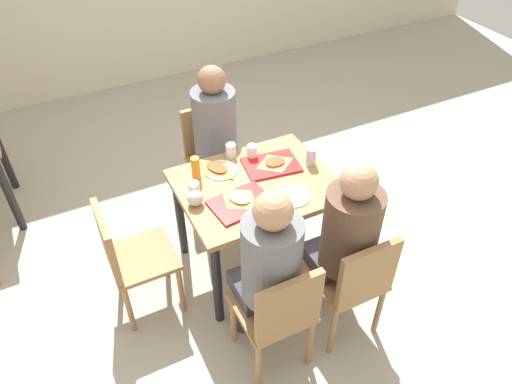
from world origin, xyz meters
The scene contains 23 objects.
ground_plane centered at (0.00, 0.00, -0.01)m, with size 10.00×10.00×0.02m, color #B2AD9E.
main_table centered at (0.00, 0.00, 0.64)m, with size 0.99×0.80×0.75m.
chair_near_left centered at (-0.25, -0.78, 0.50)m, with size 0.40×0.40×0.85m.
chair_near_right centered at (0.25, -0.78, 0.50)m, with size 0.40×0.40×0.85m.
chair_far_side centered at (0.00, 0.78, 0.50)m, with size 0.40×0.40×0.85m.
chair_left_end centered at (-0.88, 0.00, 0.50)m, with size 0.40×0.40×0.85m.
person_in_red centered at (-0.25, -0.64, 0.75)m, with size 0.32×0.42×1.26m.
person_in_brown_jacket centered at (0.25, -0.64, 0.75)m, with size 0.32×0.42×1.26m.
person_far_side centered at (0.00, 0.64, 0.75)m, with size 0.32×0.42×1.26m.
tray_red_near centered at (-0.17, -0.14, 0.76)m, with size 0.36×0.26×0.02m, color red.
tray_red_far centered at (0.17, 0.12, 0.76)m, with size 0.36×0.26×0.02m, color red.
paper_plate_center centered at (-0.15, 0.22, 0.75)m, with size 0.22×0.22×0.01m, color white.
paper_plate_near_edge centered at (0.15, -0.22, 0.75)m, with size 0.22×0.22×0.01m, color white.
pizza_slice_a centered at (-0.17, -0.11, 0.77)m, with size 0.23×0.26×0.02m.
pizza_slice_b centered at (0.20, 0.11, 0.77)m, with size 0.20×0.16×0.02m.
pizza_slice_c centered at (-0.17, 0.24, 0.77)m, with size 0.21×0.26×0.02m.
plastic_cup_a centered at (-0.02, 0.34, 0.80)m, with size 0.07×0.07×0.10m, color white.
plastic_cup_b centered at (0.02, -0.34, 0.80)m, with size 0.07×0.07×0.10m, color white.
plastic_cup_c centered at (-0.40, 0.06, 0.80)m, with size 0.07×0.07×0.10m, color white.
plastic_cup_d centered at (0.10, 0.26, 0.80)m, with size 0.07×0.07×0.10m, color white.
soda_can centered at (0.42, 0.02, 0.81)m, with size 0.07×0.07×0.12m, color #B7BCC6.
condiment_bottle centered at (-0.32, 0.22, 0.83)m, with size 0.06×0.06×0.16m, color orange.
foil_bundle centered at (-0.42, -0.02, 0.80)m, with size 0.10×0.10×0.10m, color silver.
Camera 1 is at (-1.07, -2.15, 2.70)m, focal length 33.89 mm.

